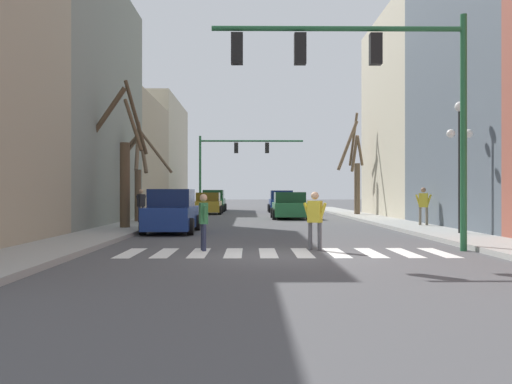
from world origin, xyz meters
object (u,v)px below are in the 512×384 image
object	(u,v)px
car_parked_left_near	(172,212)
pedestrian_on_left_sidewalk	(423,203)
car_driving_toward_lane	(290,206)
car_parked_right_near	(281,202)
street_tree_right_mid	(355,169)
traffic_signal_near	(371,75)
street_lamp_right_corner	(460,140)
car_at_intersection	(214,201)
pedestrian_waiting_at_curb	(203,217)
pedestrian_on_right_sidewalk	(315,216)
traffic_signal_far	(232,156)
car_driving_away_lane	(208,204)
street_tree_right_near	(124,164)
pedestrian_crossing_street	(141,203)
street_tree_left_far	(138,171)

from	to	relation	value
car_parked_left_near	pedestrian_on_left_sidewalk	world-z (taller)	pedestrian_on_left_sidewalk
car_driving_toward_lane	car_parked_right_near	bearing A→B (deg)	-0.66
car_driving_toward_lane	street_tree_right_mid	size ratio (longest dim) A/B	0.68
traffic_signal_near	street_lamp_right_corner	bearing A→B (deg)	49.93
car_at_intersection	pedestrian_waiting_at_curb	world-z (taller)	car_at_intersection
pedestrian_on_right_sidewalk	street_tree_right_mid	xyz separation A→B (m)	(5.24, 23.39, 2.23)
traffic_signal_far	car_driving_away_lane	xyz separation A→B (m)	(-1.61, -3.65, -3.76)
street_tree_right_near	car_driving_away_lane	bearing A→B (deg)	83.54
car_driving_away_lane	pedestrian_crossing_street	bearing A→B (deg)	171.71
car_driving_toward_lane	car_driving_away_lane	bearing A→B (deg)	34.83
car_driving_away_lane	pedestrian_on_left_sidewalk	world-z (taller)	pedestrian_on_left_sidewalk
traffic_signal_near	car_parked_right_near	bearing A→B (deg)	91.30
pedestrian_waiting_at_curb	street_tree_left_far	size ratio (longest dim) A/B	0.31
street_tree_right_mid	pedestrian_on_right_sidewalk	bearing A→B (deg)	-102.62
car_parked_right_near	pedestrian_crossing_street	world-z (taller)	pedestrian_crossing_street
street_lamp_right_corner	car_driving_toward_lane	world-z (taller)	street_lamp_right_corner
street_lamp_right_corner	car_parked_right_near	distance (m)	27.65
pedestrian_crossing_street	traffic_signal_far	bearing A→B (deg)	-160.07
car_driving_toward_lane	street_tree_right_mid	bearing A→B (deg)	-51.18
street_lamp_right_corner	car_parked_right_near	xyz separation A→B (m)	(-4.90, 27.09, -2.62)
car_parked_left_near	traffic_signal_near	bearing A→B (deg)	-139.70
car_driving_toward_lane	street_tree_right_near	world-z (taller)	street_tree_right_near
pedestrian_crossing_street	pedestrian_on_left_sidewalk	xyz separation A→B (m)	(12.89, -2.61, 0.04)
street_lamp_right_corner	pedestrian_on_left_sidewalk	xyz separation A→B (m)	(0.21, 5.14, -2.30)
street_lamp_right_corner	car_driving_toward_lane	distance (m)	16.02
pedestrian_crossing_street	pedestrian_on_right_sidewalk	distance (m)	14.30
car_parked_right_near	car_driving_away_lane	distance (m)	7.04
street_tree_left_far	car_driving_toward_lane	bearing A→B (deg)	38.07
car_parked_left_near	pedestrian_waiting_at_curb	xyz separation A→B (m)	(1.81, -7.33, 0.12)
traffic_signal_near	street_lamp_right_corner	world-z (taller)	traffic_signal_near
car_driving_away_lane	pedestrian_on_right_sidewalk	distance (m)	27.92
pedestrian_waiting_at_curb	street_lamp_right_corner	bearing A→B (deg)	105.97
street_lamp_right_corner	pedestrian_on_left_sidewalk	size ratio (longest dim) A/B	2.80
pedestrian_waiting_at_curb	pedestrian_on_right_sidewalk	size ratio (longest dim) A/B	0.96
street_tree_right_near	car_at_intersection	bearing A→B (deg)	85.13
car_driving_toward_lane	street_tree_left_far	world-z (taller)	street_tree_left_far
pedestrian_crossing_street	car_at_intersection	bearing A→B (deg)	-154.45
pedestrian_crossing_street	pedestrian_on_right_sidewalk	world-z (taller)	pedestrian_crossing_street
car_driving_away_lane	car_parked_left_near	bearing A→B (deg)	179.91
street_tree_right_near	street_tree_right_mid	size ratio (longest dim) A/B	0.90
street_lamp_right_corner	street_tree_right_near	world-z (taller)	street_tree_right_near
traffic_signal_far	car_parked_left_near	size ratio (longest dim) A/B	1.81
traffic_signal_far	car_driving_away_lane	distance (m)	5.48
car_parked_right_near	car_driving_toward_lane	world-z (taller)	car_parked_right_near
car_driving_toward_lane	pedestrian_on_left_sidewalk	distance (m)	11.15
street_tree_left_far	street_tree_right_mid	distance (m)	16.08
car_parked_right_near	street_tree_left_far	world-z (taller)	street_tree_left_far
traffic_signal_far	street_tree_right_mid	world-z (taller)	street_tree_right_mid
car_parked_right_near	car_at_intersection	xyz separation A→B (m)	(-5.58, 2.05, 0.02)
pedestrian_on_left_sidewalk	street_tree_right_mid	size ratio (longest dim) A/B	0.25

